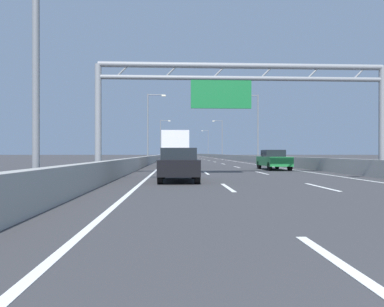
{
  "coord_description": "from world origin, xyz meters",
  "views": [
    {
      "loc": [
        -3.73,
        -0.15,
        1.31
      ],
      "look_at": [
        -0.1,
        78.8,
        1.16
      ],
      "focal_mm": 31.57,
      "sensor_mm": 36.0,
      "label": 1
    }
  ],
  "objects_px": {
    "black_car": "(179,165)",
    "streetlamp_left_far": "(161,136)",
    "sign_gantry": "(240,90)",
    "silver_car": "(178,157)",
    "orange_car": "(188,155)",
    "streetlamp_right_distant": "(208,142)",
    "streetlamp_left_near": "(44,9)",
    "yellow_car": "(177,155)",
    "green_car": "(273,160)",
    "box_truck": "(175,148)",
    "streetlamp_right_mid": "(256,124)",
    "streetlamp_right_far": "(221,137)",
    "streetlamp_left_distant": "(166,141)",
    "streetlamp_left_mid": "(149,123)"
  },
  "relations": [
    {
      "from": "streetlamp_left_distant",
      "to": "yellow_car",
      "type": "bearing_deg",
      "value": -80.54
    },
    {
      "from": "streetlamp_right_distant",
      "to": "yellow_car",
      "type": "xyz_separation_m",
      "value": [
        -10.92,
        -24.06,
        -4.68
      ]
    },
    {
      "from": "black_car",
      "to": "yellow_car",
      "type": "distance_m",
      "value": 81.43
    },
    {
      "from": "streetlamp_left_distant",
      "to": "box_truck",
      "type": "height_order",
      "value": "streetlamp_left_distant"
    },
    {
      "from": "streetlamp_left_distant",
      "to": "sign_gantry",
      "type": "bearing_deg",
      "value": -85.92
    },
    {
      "from": "yellow_car",
      "to": "streetlamp_left_near",
      "type": "bearing_deg",
      "value": -92.63
    },
    {
      "from": "streetlamp_right_far",
      "to": "green_car",
      "type": "distance_m",
      "value": 58.3
    },
    {
      "from": "streetlamp_right_far",
      "to": "black_car",
      "type": "bearing_deg",
      "value": -99.22
    },
    {
      "from": "black_car",
      "to": "orange_car",
      "type": "bearing_deg",
      "value": 87.73
    },
    {
      "from": "sign_gantry",
      "to": "silver_car",
      "type": "height_order",
      "value": "sign_gantry"
    },
    {
      "from": "streetlamp_left_near",
      "to": "yellow_car",
      "type": "xyz_separation_m",
      "value": [
        4.01,
        87.32,
        -4.68
      ]
    },
    {
      "from": "sign_gantry",
      "to": "silver_car",
      "type": "xyz_separation_m",
      "value": [
        -3.29,
        30.96,
        -4.09
      ]
    },
    {
      "from": "streetlamp_left_mid",
      "to": "green_car",
      "type": "xyz_separation_m",
      "value": [
        11.3,
        -20.87,
        -4.62
      ]
    },
    {
      "from": "streetlamp_left_mid",
      "to": "orange_car",
      "type": "distance_m",
      "value": 55.78
    },
    {
      "from": "silver_car",
      "to": "streetlamp_left_far",
      "type": "bearing_deg",
      "value": 96.68
    },
    {
      "from": "green_car",
      "to": "box_truck",
      "type": "bearing_deg",
      "value": 142.91
    },
    {
      "from": "streetlamp_left_near",
      "to": "streetlamp_left_mid",
      "type": "relative_size",
      "value": 1.0
    },
    {
      "from": "orange_car",
      "to": "streetlamp_right_mid",
      "type": "bearing_deg",
      "value": -82.07
    },
    {
      "from": "streetlamp_left_near",
      "to": "streetlamp_left_distant",
      "type": "xyz_separation_m",
      "value": [
        0.0,
        111.38,
        0.0
      ]
    },
    {
      "from": "sign_gantry",
      "to": "box_truck",
      "type": "bearing_deg",
      "value": 105.78
    },
    {
      "from": "streetlamp_left_mid",
      "to": "silver_car",
      "type": "relative_size",
      "value": 2.19
    },
    {
      "from": "streetlamp_left_distant",
      "to": "green_car",
      "type": "relative_size",
      "value": 2.25
    },
    {
      "from": "streetlamp_left_distant",
      "to": "streetlamp_right_distant",
      "type": "relative_size",
      "value": 1.0
    },
    {
      "from": "box_truck",
      "to": "orange_car",
      "type": "bearing_deg",
      "value": 87.05
    },
    {
      "from": "sign_gantry",
      "to": "silver_car",
      "type": "distance_m",
      "value": 31.4
    },
    {
      "from": "sign_gantry",
      "to": "orange_car",
      "type": "bearing_deg",
      "value": 90.03
    },
    {
      "from": "streetlamp_right_far",
      "to": "green_car",
      "type": "height_order",
      "value": "streetlamp_right_far"
    },
    {
      "from": "orange_car",
      "to": "silver_car",
      "type": "height_order",
      "value": "orange_car"
    },
    {
      "from": "streetlamp_left_mid",
      "to": "streetlamp_left_distant",
      "type": "xyz_separation_m",
      "value": [
        0.0,
        74.25,
        0.0
      ]
    },
    {
      "from": "streetlamp_right_mid",
      "to": "green_car",
      "type": "relative_size",
      "value": 2.25
    },
    {
      "from": "black_car",
      "to": "yellow_car",
      "type": "relative_size",
      "value": 0.97
    },
    {
      "from": "orange_car",
      "to": "yellow_car",
      "type": "xyz_separation_m",
      "value": [
        -3.25,
        -4.92,
        -0.06
      ]
    },
    {
      "from": "streetlamp_left_far",
      "to": "streetlamp_right_distant",
      "type": "bearing_deg",
      "value": 68.09
    },
    {
      "from": "streetlamp_left_mid",
      "to": "streetlamp_left_far",
      "type": "relative_size",
      "value": 1.0
    },
    {
      "from": "orange_car",
      "to": "streetlamp_right_distant",
      "type": "bearing_deg",
      "value": 68.14
    },
    {
      "from": "black_car",
      "to": "streetlamp_left_far",
      "type": "bearing_deg",
      "value": 93.21
    },
    {
      "from": "streetlamp_right_mid",
      "to": "streetlamp_left_far",
      "type": "height_order",
      "value": "same"
    },
    {
      "from": "green_car",
      "to": "yellow_car",
      "type": "xyz_separation_m",
      "value": [
        -7.29,
        71.07,
        -0.06
      ]
    },
    {
      "from": "streetlamp_right_far",
      "to": "orange_car",
      "type": "height_order",
      "value": "streetlamp_right_far"
    },
    {
      "from": "streetlamp_left_distant",
      "to": "silver_car",
      "type": "distance_m",
      "value": 71.62
    },
    {
      "from": "streetlamp_right_far",
      "to": "orange_car",
      "type": "xyz_separation_m",
      "value": [
        -7.68,
        17.99,
        -4.62
      ]
    },
    {
      "from": "streetlamp_left_near",
      "to": "silver_car",
      "type": "bearing_deg",
      "value": 84.28
    },
    {
      "from": "streetlamp_left_distant",
      "to": "silver_car",
      "type": "xyz_separation_m",
      "value": [
        4.01,
        -71.35,
        -4.64
      ]
    },
    {
      "from": "silver_car",
      "to": "green_car",
      "type": "bearing_deg",
      "value": -72.95
    },
    {
      "from": "streetlamp_left_near",
      "to": "streetlamp_left_far",
      "type": "relative_size",
      "value": 1.0
    },
    {
      "from": "green_car",
      "to": "silver_car",
      "type": "relative_size",
      "value": 0.97
    },
    {
      "from": "sign_gantry",
      "to": "streetlamp_right_mid",
      "type": "bearing_deg",
      "value": 74.8
    },
    {
      "from": "streetlamp_left_mid",
      "to": "green_car",
      "type": "height_order",
      "value": "streetlamp_left_mid"
    },
    {
      "from": "yellow_car",
      "to": "box_truck",
      "type": "height_order",
      "value": "box_truck"
    },
    {
      "from": "streetlamp_right_mid",
      "to": "streetlamp_right_far",
      "type": "relative_size",
      "value": 1.0
    }
  ]
}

